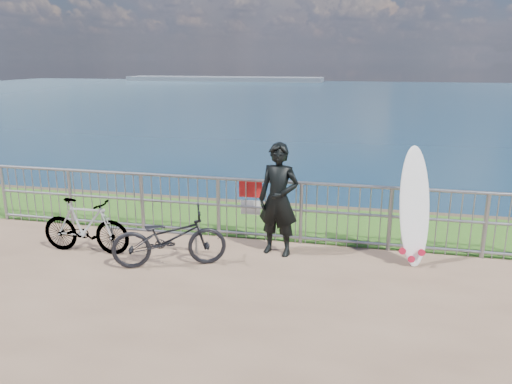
% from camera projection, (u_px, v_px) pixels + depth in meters
% --- Properties ---
extents(grass_strip, '(120.00, 120.00, 0.00)m').
position_uv_depth(grass_strip, '(259.00, 219.00, 10.09)').
color(grass_strip, '#265216').
rests_on(grass_strip, ground).
extents(seascape, '(260.00, 260.00, 5.00)m').
position_uv_depth(seascape, '(224.00, 81.00, 156.83)').
color(seascape, brown).
rests_on(seascape, ground).
extents(railing, '(10.06, 0.10, 1.13)m').
position_uv_depth(railing, '(246.00, 208.00, 8.90)').
color(railing, gray).
rests_on(railing, ground).
extents(surfer, '(0.76, 0.57, 1.87)m').
position_uv_depth(surfer, '(279.00, 200.00, 8.14)').
color(surfer, black).
rests_on(surfer, ground).
extents(surfboard, '(0.61, 0.58, 1.88)m').
position_uv_depth(surfboard, '(414.00, 211.00, 7.77)').
color(surfboard, white).
rests_on(surfboard, ground).
extents(bicycle_near, '(1.87, 1.23, 0.93)m').
position_uv_depth(bicycle_near, '(169.00, 238.00, 7.77)').
color(bicycle_near, black).
rests_on(bicycle_near, ground).
extents(bicycle_far, '(1.56, 0.46, 0.94)m').
position_uv_depth(bicycle_far, '(85.00, 226.00, 8.30)').
color(bicycle_far, black).
rests_on(bicycle_far, ground).
extents(bike_rack, '(1.73, 0.05, 0.36)m').
position_uv_depth(bike_rack, '(153.00, 233.00, 8.47)').
color(bike_rack, gray).
rests_on(bike_rack, ground).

